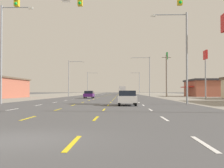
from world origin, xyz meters
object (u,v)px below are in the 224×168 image
(pole_sign_right_row_2, at_px, (167,65))
(streetlight_left_row_1, at_px, (70,76))
(streetlight_right_row_0, at_px, (183,51))
(streetlight_left_row_2, at_px, (89,82))
(box_truck_inner_right_far, at_px, (122,90))
(sedan_inner_right_nearest, at_px, (127,98))
(streetlight_right_row_2, at_px, (138,82))
(pole_sign_right_row_1, at_px, (205,62))
(sedan_far_right_midfar, at_px, (133,93))
(streetlight_left_row_0, at_px, (4,48))
(streetlight_right_row_1, at_px, (147,73))
(sedan_inner_left_near, at_px, (89,94))
(hatchback_far_left_mid, at_px, (91,93))

(pole_sign_right_row_2, height_order, streetlight_left_row_1, pole_sign_right_row_2)
(streetlight_right_row_0, distance_m, streetlight_left_row_2, 89.27)
(box_truck_inner_right_far, xyz_separation_m, streetlight_left_row_2, (-13.13, 3.95, 3.36))
(sedan_inner_right_nearest, bearing_deg, streetlight_right_row_2, 86.13)
(sedan_inner_right_nearest, height_order, streetlight_right_row_0, streetlight_right_row_0)
(pole_sign_right_row_1, distance_m, streetlight_right_row_2, 67.73)
(sedan_far_right_midfar, xyz_separation_m, pole_sign_right_row_2, (7.62, -30.45, 7.41))
(sedan_far_right_midfar, relative_size, streetlight_left_row_0, 0.41)
(pole_sign_right_row_1, xyz_separation_m, streetlight_right_row_1, (-7.91, 23.71, -0.51))
(sedan_inner_left_near, relative_size, streetlight_right_row_2, 0.51)
(sedan_inner_right_nearest, height_order, streetlight_left_row_0, streetlight_left_row_0)
(sedan_far_right_midfar, bearing_deg, streetlight_left_row_2, 145.29)
(streetlight_left_row_1, bearing_deg, pole_sign_right_row_1, -41.01)
(pole_sign_right_row_2, relative_size, streetlight_right_row_1, 1.12)
(sedan_inner_left_near, relative_size, streetlight_right_row_1, 0.45)
(streetlight_left_row_2, relative_size, streetlight_right_row_2, 1.00)
(pole_sign_right_row_1, relative_size, streetlight_right_row_1, 0.84)
(hatchback_far_left_mid, height_order, streetlight_left_row_0, streetlight_left_row_0)
(sedan_inner_right_nearest, bearing_deg, box_truck_inner_right_far, 90.12)
(sedan_inner_right_nearest, distance_m, streetlight_right_row_2, 90.36)
(pole_sign_right_row_2, xyz_separation_m, streetlight_right_row_2, (-4.95, 42.05, -3.01))
(pole_sign_right_row_1, distance_m, streetlight_left_row_1, 36.15)
(pole_sign_right_row_2, bearing_deg, streetlight_left_row_2, 120.08)
(sedan_far_right_midfar, distance_m, streetlight_left_row_2, 20.85)
(hatchback_far_left_mid, distance_m, streetlight_left_row_1, 24.21)
(box_truck_inner_right_far, bearing_deg, sedan_far_right_midfar, -64.71)
(sedan_far_right_midfar, relative_size, pole_sign_right_row_2, 0.40)
(sedan_inner_right_nearest, height_order, streetlight_right_row_1, streetlight_right_row_1)
(sedan_far_right_midfar, relative_size, streetlight_right_row_2, 0.51)
(sedan_far_right_midfar, relative_size, streetlight_right_row_0, 0.45)
(pole_sign_right_row_2, bearing_deg, sedan_inner_left_near, -135.24)
(pole_sign_right_row_2, distance_m, streetlight_left_row_1, 24.64)
(streetlight_left_row_0, distance_m, streetlight_left_row_2, 87.13)
(streetlight_right_row_2, bearing_deg, pole_sign_right_row_1, -83.39)
(hatchback_far_left_mid, relative_size, sedan_far_right_midfar, 0.87)
(sedan_inner_right_nearest, distance_m, hatchback_far_left_mid, 70.90)
(sedan_far_right_midfar, distance_m, streetlight_right_row_2, 12.69)
(box_truck_inner_right_far, height_order, streetlight_left_row_1, streetlight_left_row_1)
(streetlight_left_row_1, bearing_deg, box_truck_inner_right_far, 71.58)
(streetlight_left_row_1, bearing_deg, streetlight_left_row_0, -90.15)
(streetlight_right_row_0, bearing_deg, hatchback_far_left_mid, 103.97)
(sedan_far_right_midfar, bearing_deg, sedan_inner_right_nearest, -92.50)
(streetlight_left_row_1, xyz_separation_m, streetlight_right_row_2, (19.47, 43.56, -0.14))
(sedan_far_right_midfar, distance_m, streetlight_right_row_1, 32.47)
(streetlight_left_row_0, relative_size, streetlight_right_row_2, 1.23)
(sedan_far_right_midfar, height_order, pole_sign_right_row_2, pole_sign_right_row_2)
(streetlight_right_row_1, bearing_deg, box_truck_inner_right_far, 98.84)
(sedan_far_right_midfar, relative_size, streetlight_left_row_1, 0.49)
(hatchback_far_left_mid, xyz_separation_m, box_truck_inner_right_far, (10.40, 15.99, 1.05))
(streetlight_left_row_1, bearing_deg, streetlight_right_row_2, 65.92)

